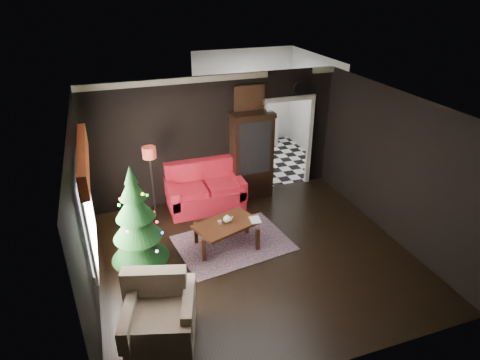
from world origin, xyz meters
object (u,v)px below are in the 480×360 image
object	(u,v)px
loveseat	(205,187)
curio_cabinet	(252,157)
teapot	(227,219)
kitchen_table	(255,154)
christmas_tree	(136,221)
coffee_table	(226,235)
armchair	(160,314)
floor_lamp	(153,186)
wall_clock	(300,88)

from	to	relation	value
loveseat	curio_cabinet	size ratio (longest dim) A/B	0.89
curio_cabinet	teapot	size ratio (longest dim) A/B	11.47
loveseat	kitchen_table	bearing A→B (deg)	42.51
christmas_tree	teapot	xyz separation A→B (m)	(1.62, 0.27, -0.46)
coffee_table	loveseat	bearing A→B (deg)	89.53
armchair	coffee_table	world-z (taller)	armchair
floor_lamp	christmas_tree	bearing A→B (deg)	-106.82
loveseat	coffee_table	xyz separation A→B (m)	(-0.01, -1.56, -0.24)
christmas_tree	loveseat	bearing A→B (deg)	48.38
coffee_table	teapot	world-z (taller)	teapot
curio_cabinet	armchair	size ratio (longest dim) A/B	1.94
loveseat	kitchen_table	size ratio (longest dim) A/B	2.27
armchair	teapot	xyz separation A→B (m)	(1.54, 1.83, 0.13)
christmas_tree	coffee_table	distance (m)	1.80
floor_lamp	armchair	bearing A→B (deg)	-97.19
curio_cabinet	armchair	bearing A→B (deg)	-126.76
floor_lamp	coffee_table	size ratio (longest dim) A/B	1.51
floor_lamp	armchair	distance (m)	3.17
curio_cabinet	teapot	xyz separation A→B (m)	(-1.14, -1.76, -0.36)
loveseat	coffee_table	bearing A→B (deg)	-90.47
loveseat	wall_clock	distance (m)	3.04
kitchen_table	wall_clock	bearing A→B (deg)	-66.25
armchair	wall_clock	distance (m)	5.74
coffee_table	kitchen_table	distance (m)	3.68
coffee_table	wall_clock	size ratio (longest dim) A/B	3.51
loveseat	christmas_tree	world-z (taller)	christmas_tree
armchair	teapot	size ratio (longest dim) A/B	5.90
curio_cabinet	kitchen_table	distance (m)	1.67
floor_lamp	coffee_table	distance (m)	1.81
loveseat	floor_lamp	xyz separation A→B (m)	(-1.14, -0.25, 0.33)
loveseat	curio_cabinet	bearing A→B (deg)	10.83
teapot	armchair	bearing A→B (deg)	-130.11
wall_clock	coffee_table	bearing A→B (deg)	-140.39
floor_lamp	christmas_tree	xyz separation A→B (m)	(-0.47, -1.56, 0.22)
christmas_tree	wall_clock	size ratio (longest dim) A/B	5.75
curio_cabinet	wall_clock	size ratio (longest dim) A/B	5.94
floor_lamp	kitchen_table	xyz separation A→B (m)	(2.94, 1.90, -0.45)
loveseat	kitchen_table	xyz separation A→B (m)	(1.80, 1.65, -0.12)
loveseat	armchair	distance (m)	3.70
christmas_tree	kitchen_table	xyz separation A→B (m)	(3.41, 3.46, -0.68)
loveseat	floor_lamp	world-z (taller)	floor_lamp
floor_lamp	kitchen_table	size ratio (longest dim) A/B	2.26
floor_lamp	coffee_table	bearing A→B (deg)	-49.38
loveseat	coffee_table	world-z (taller)	loveseat
floor_lamp	christmas_tree	world-z (taller)	christmas_tree
coffee_table	armchair	bearing A→B (deg)	-129.94
curio_cabinet	armchair	xyz separation A→B (m)	(-2.68, -3.59, -0.49)
kitchen_table	teapot	bearing A→B (deg)	-119.30
floor_lamp	teapot	bearing A→B (deg)	-48.46
christmas_tree	teapot	size ratio (longest dim) A/B	11.11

